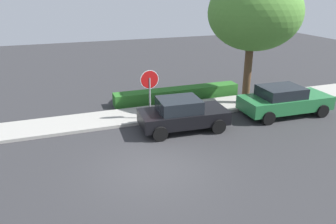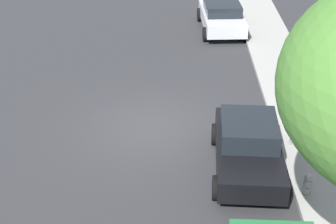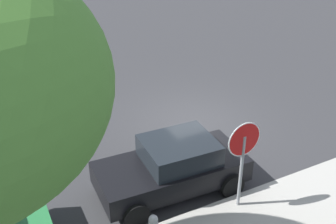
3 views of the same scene
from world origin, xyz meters
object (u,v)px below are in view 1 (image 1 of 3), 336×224
Objects in this scene: stop_sign at (150,86)px; parked_car_black at (182,114)px; parked_car_green at (284,100)px; street_tree_near_corner at (255,13)px; fire_hydrant at (195,108)px.

stop_sign is 0.63× the size of parked_car_black.
street_tree_near_corner is at bearing 115.34° from parked_car_green.
stop_sign reaches higher than fire_hydrant.
parked_car_black is 1.90m from fire_hydrant.
stop_sign is 2.02m from parked_car_black.
parked_car_green is 6.31× the size of fire_hydrant.
fire_hydrant is (2.29, -0.03, -1.35)m from stop_sign.
fire_hydrant is (-4.18, 1.36, -0.38)m from parked_car_green.
stop_sign is 6.38m from street_tree_near_corner.
fire_hydrant is (-3.29, -0.52, -4.41)m from street_tree_near_corner.
street_tree_near_corner is at bearing 8.95° from fire_hydrant.
street_tree_near_corner reaches higher than stop_sign.
parked_car_black is 6.36m from street_tree_near_corner.
parked_car_green is at bearing -12.14° from stop_sign.
street_tree_near_corner is 5.52m from fire_hydrant.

